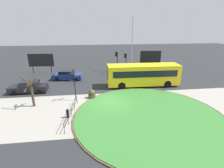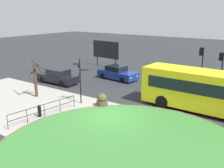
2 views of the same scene
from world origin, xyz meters
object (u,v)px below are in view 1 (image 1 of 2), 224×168
at_px(traffic_light_near, 117,58).
at_px(planter_near_signpost, 92,94).
at_px(bollard_foreground, 68,113).
at_px(billboard_right, 150,57).
at_px(car_far_lane, 67,75).
at_px(billboard_left, 41,60).
at_px(signpost_directional, 74,83).
at_px(street_tree_bare, 32,91).
at_px(traffic_light_far, 125,59).
at_px(lamppost_tall, 132,43).
at_px(bus_yellow, 143,75).
at_px(car_near_lane, 29,87).

distance_m(traffic_light_near, planter_near_signpost, 11.24).
height_order(bollard_foreground, billboard_right, billboard_right).
distance_m(car_far_lane, billboard_left, 6.88).
relative_size(signpost_directional, traffic_light_near, 0.94).
height_order(signpost_directional, planter_near_signpost, signpost_directional).
bearing_deg(signpost_directional, planter_near_signpost, 10.52).
height_order(billboard_right, street_tree_bare, billboard_right).
height_order(car_far_lane, billboard_left, billboard_left).
xyz_separation_m(bollard_foreground, billboard_left, (-6.42, 16.48, 1.84)).
bearing_deg(planter_near_signpost, traffic_light_near, 66.27).
bearing_deg(traffic_light_near, signpost_directional, 56.67).
bearing_deg(traffic_light_far, lamppost_tall, -148.33).
height_order(bollard_foreground, traffic_light_near, traffic_light_near).
distance_m(bus_yellow, traffic_light_near, 7.25).
xyz_separation_m(signpost_directional, lamppost_tall, (9.28, 11.70, 2.99)).
height_order(traffic_light_near, billboard_right, traffic_light_near).
xyz_separation_m(bollard_foreground, car_near_lane, (-5.66, 7.05, 0.24)).
height_order(signpost_directional, billboard_right, signpost_directional).
height_order(signpost_directional, bollard_foreground, signpost_directional).
distance_m(traffic_light_near, street_tree_bare, 15.61).
distance_m(bollard_foreground, bus_yellow, 12.26).
xyz_separation_m(car_far_lane, street_tree_bare, (-2.30, -9.16, 1.11)).
bearing_deg(car_far_lane, lamppost_tall, 23.65).
distance_m(car_near_lane, street_tree_bare, 4.77).
distance_m(car_far_lane, lamppost_tall, 12.56).
height_order(bus_yellow, traffic_light_far, traffic_light_far).
bearing_deg(bollard_foreground, billboard_left, 111.28).
distance_m(bollard_foreground, billboard_left, 17.78).
height_order(traffic_light_near, street_tree_bare, traffic_light_near).
relative_size(signpost_directional, billboard_right, 0.94).
bearing_deg(traffic_light_near, bollard_foreground, 62.72).
bearing_deg(signpost_directional, bollard_foreground, -95.95).
height_order(traffic_light_near, planter_near_signpost, traffic_light_near).
relative_size(car_near_lane, car_far_lane, 1.00).
xyz_separation_m(bus_yellow, traffic_light_far, (-1.06, 7.25, 0.91)).
relative_size(car_near_lane, billboard_right, 1.18).
height_order(car_far_lane, traffic_light_far, traffic_light_far).
xyz_separation_m(bollard_foreground, planter_near_signpost, (2.29, 4.23, 0.02)).
bearing_deg(street_tree_bare, signpost_directional, 14.41).
distance_m(car_near_lane, traffic_light_near, 14.49).
height_order(bus_yellow, street_tree_bare, street_tree_bare).
distance_m(car_near_lane, car_far_lane, 6.43).
distance_m(billboard_left, billboard_right, 19.95).
xyz_separation_m(signpost_directional, bus_yellow, (9.06, 3.82, -0.49)).
distance_m(signpost_directional, street_tree_bare, 4.36).
height_order(bollard_foreground, billboard_left, billboard_left).
relative_size(car_far_lane, street_tree_bare, 1.32).
relative_size(bus_yellow, street_tree_bare, 2.85).
relative_size(signpost_directional, traffic_light_far, 1.06).
relative_size(bus_yellow, lamppost_tall, 1.04).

